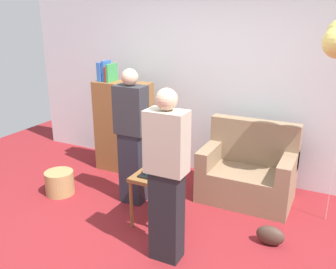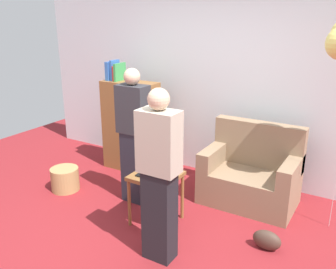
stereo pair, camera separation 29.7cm
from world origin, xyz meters
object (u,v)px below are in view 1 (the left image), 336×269
at_px(side_table, 158,182).
at_px(wicker_basket, 60,183).
at_px(bookshelf, 123,126).
at_px(birthday_cake, 158,170).
at_px(person_blowing_candles, 132,137).
at_px(person_holding_cake, 167,177).
at_px(handbag, 270,235).
at_px(couch, 248,173).

bearing_deg(side_table, wicker_basket, 178.52).
height_order(bookshelf, birthday_cake, bookshelf).
bearing_deg(wicker_basket, person_blowing_candles, 15.02).
bearing_deg(person_blowing_candles, person_holding_cake, -53.52).
bearing_deg(side_table, birthday_cake, -7.51).
distance_m(bookshelf, person_holding_cake, 2.16).
distance_m(side_table, person_holding_cake, 0.71).
bearing_deg(birthday_cake, person_blowing_candles, 149.50).
height_order(bookshelf, wicker_basket, bookshelf).
distance_m(person_holding_cake, handbag, 1.28).
bearing_deg(couch, birthday_cake, -126.36).
height_order(person_holding_cake, wicker_basket, person_holding_cake).
bearing_deg(person_blowing_candles, side_table, -41.15).
bearing_deg(bookshelf, person_holding_cake, -46.63).
relative_size(wicker_basket, handbag, 1.29).
distance_m(side_table, birthday_cake, 0.14).
distance_m(birthday_cake, handbag, 1.32).
bearing_deg(side_table, couch, 53.64).
bearing_deg(person_holding_cake, wicker_basket, -15.02).
xyz_separation_m(wicker_basket, handbag, (2.64, 0.10, -0.05)).
relative_size(birthday_cake, person_blowing_candles, 0.20).
relative_size(couch, person_blowing_candles, 0.67).
bearing_deg(birthday_cake, bookshelf, 136.45).
height_order(birthday_cake, person_holding_cake, person_holding_cake).
height_order(couch, birthday_cake, couch).
bearing_deg(wicker_basket, handbag, 2.06).
distance_m(couch, bookshelf, 1.88).
height_order(side_table, birthday_cake, birthday_cake).
bearing_deg(person_blowing_candles, birthday_cake, -41.15).
xyz_separation_m(couch, wicker_basket, (-2.17, -0.95, -0.19)).
bearing_deg(handbag, couch, 118.72).
bearing_deg(handbag, person_blowing_candles, 174.64).
relative_size(couch, side_table, 1.92).
relative_size(bookshelf, side_table, 2.75).
bearing_deg(couch, side_table, -126.36).
xyz_separation_m(birthday_cake, person_blowing_candles, (-0.49, 0.29, 0.21)).
distance_m(side_table, person_blowing_candles, 0.67).
relative_size(birthday_cake, handbag, 1.14).
relative_size(couch, birthday_cake, 3.44).
relative_size(bookshelf, handbag, 5.65).
bearing_deg(birthday_cake, handbag, 6.29).
xyz_separation_m(person_holding_cake, wicker_basket, (-1.80, 0.54, -0.68)).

